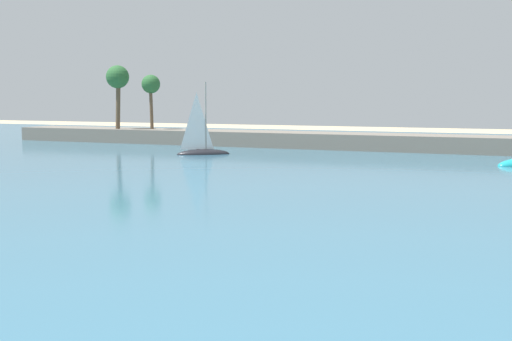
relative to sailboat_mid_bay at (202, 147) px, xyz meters
The scene contains 2 objects.
sea 26.34m from the sailboat_mid_bay, ahead, with size 220.00×103.01×0.06m, color #386B84.
sailboat_mid_bay is the anchor object (origin of this frame).
Camera 1 is at (6.37, -1.18, 5.85)m, focal length 47.43 mm.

